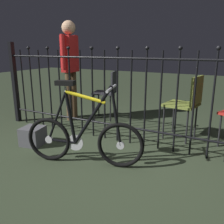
# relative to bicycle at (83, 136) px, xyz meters

# --- Properties ---
(ground_plane) EXTENTS (20.00, 20.00, 0.00)m
(ground_plane) POSITION_rel_bicycle_xyz_m (0.40, 0.06, -0.32)
(ground_plane) COLOR #2E3926
(iron_fence) EXTENTS (4.74, 0.07, 1.33)m
(iron_fence) POSITION_rel_bicycle_xyz_m (0.35, 0.78, 0.35)
(iron_fence) COLOR black
(iron_fence) RESTS_ON ground
(bicycle) EXTENTS (1.27, 0.49, 0.91)m
(bicycle) POSITION_rel_bicycle_xyz_m (0.00, 0.00, 0.00)
(bicycle) COLOR black
(bicycle) RESTS_ON ground
(chair_olive) EXTENTS (0.48, 0.48, 0.89)m
(chair_olive) POSITION_rel_bicycle_xyz_m (0.82, 1.28, 0.23)
(chair_olive) COLOR black
(chair_olive) RESTS_ON ground
(chair_charcoal) EXTENTS (0.45, 0.45, 0.85)m
(chair_charcoal) POSITION_rel_bicycle_xyz_m (-0.60, 1.63, 0.21)
(chair_charcoal) COLOR black
(chair_charcoal) RESTS_ON ground
(person_visitor) EXTENTS (0.23, 0.47, 1.67)m
(person_visitor) POSITION_rel_bicycle_xyz_m (-1.18, 1.33, 0.69)
(person_visitor) COLOR #4C3823
(person_visitor) RESTS_ON ground
(display_crate) EXTENTS (0.31, 0.31, 0.24)m
(display_crate) POSITION_rel_bicycle_xyz_m (-0.90, 0.13, -0.20)
(display_crate) COLOR #4C4C51
(display_crate) RESTS_ON ground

